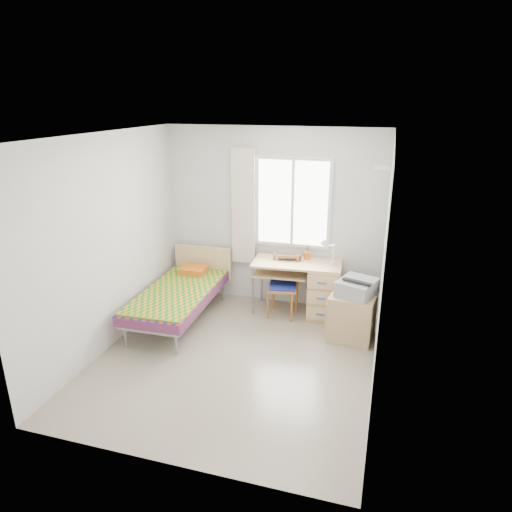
{
  "coord_description": "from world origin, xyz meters",
  "views": [
    {
      "loc": [
        1.58,
        -4.51,
        2.96
      ],
      "look_at": [
        0.1,
        0.55,
        1.13
      ],
      "focal_mm": 32.0,
      "sensor_mm": 36.0,
      "label": 1
    }
  ],
  "objects": [
    {
      "name": "laptop",
      "position": [
        0.32,
        1.48,
        0.79
      ],
      "size": [
        0.37,
        0.28,
        0.03
      ],
      "primitive_type": "imported",
      "rotation": [
        0.0,
        0.0,
        0.19
      ],
      "color": "black",
      "rests_on": "desk"
    },
    {
      "name": "task_lamp",
      "position": [
        0.88,
        1.39,
        1.01
      ],
      "size": [
        0.22,
        0.31,
        0.38
      ],
      "rotation": [
        0.0,
        0.0,
        -0.19
      ],
      "color": "white",
      "rests_on": "desk"
    },
    {
      "name": "ceiling",
      "position": [
        0.0,
        0.0,
        2.6
      ],
      "size": [
        3.5,
        3.5,
        0.0
      ],
      "primitive_type": "plane",
      "rotation": [
        3.14,
        0.0,
        0.0
      ],
      "color": "white",
      "rests_on": "wall_back"
    },
    {
      "name": "wall_right",
      "position": [
        1.6,
        0.0,
        1.3
      ],
      "size": [
        0.0,
        3.5,
        3.5
      ],
      "primitive_type": "plane",
      "rotation": [
        1.57,
        0.0,
        -1.57
      ],
      "color": "silver",
      "rests_on": "ground"
    },
    {
      "name": "desk",
      "position": [
        0.77,
        1.43,
        0.42
      ],
      "size": [
        1.28,
        0.66,
        0.77
      ],
      "rotation": [
        0.0,
        0.0,
        0.07
      ],
      "color": "tan",
      "rests_on": "floor"
    },
    {
      "name": "wall_back",
      "position": [
        0.0,
        1.75,
        1.3
      ],
      "size": [
        3.2,
        0.0,
        3.2
      ],
      "primitive_type": "plane",
      "rotation": [
        1.57,
        0.0,
        0.0
      ],
      "color": "silver",
      "rests_on": "ground"
    },
    {
      "name": "curtain",
      "position": [
        -0.42,
        1.68,
        1.45
      ],
      "size": [
        0.35,
        0.05,
        1.7
      ],
      "primitive_type": "cube",
      "color": "#F7E8CC",
      "rests_on": "wall_back"
    },
    {
      "name": "bed",
      "position": [
        -1.06,
        0.78,
        0.4
      ],
      "size": [
        0.92,
        1.9,
        0.81
      ],
      "rotation": [
        0.0,
        0.0,
        0.02
      ],
      "color": "gray",
      "rests_on": "floor"
    },
    {
      "name": "floor",
      "position": [
        0.0,
        0.0,
        0.0
      ],
      "size": [
        3.5,
        3.5,
        0.0
      ],
      "primitive_type": "plane",
      "color": "#BCAD93",
      "rests_on": "ground"
    },
    {
      "name": "cabinet",
      "position": [
        1.28,
        0.88,
        0.3
      ],
      "size": [
        0.61,
        0.55,
        0.61
      ],
      "rotation": [
        0.0,
        0.0,
        -0.11
      ],
      "color": "tan",
      "rests_on": "floor"
    },
    {
      "name": "chair",
      "position": [
        0.29,
        1.33,
        0.5
      ],
      "size": [
        0.44,
        0.44,
        0.88
      ],
      "rotation": [
        0.0,
        0.0,
        0.18
      ],
      "color": "#92461C",
      "rests_on": "floor"
    },
    {
      "name": "pen_cup",
      "position": [
        0.55,
        1.6,
        0.83
      ],
      "size": [
        0.1,
        0.1,
        0.11
      ],
      "primitive_type": "cylinder",
      "rotation": [
        0.0,
        0.0,
        0.19
      ],
      "color": "#E15419",
      "rests_on": "desk"
    },
    {
      "name": "book",
      "position": [
        0.28,
        1.44,
        0.59
      ],
      "size": [
        0.17,
        0.23,
        0.02
      ],
      "primitive_type": "imported",
      "rotation": [
        0.0,
        0.0,
        0.06
      ],
      "color": "gray",
      "rests_on": "desk"
    },
    {
      "name": "printer",
      "position": [
        1.32,
        0.92,
        0.71
      ],
      "size": [
        0.55,
        0.59,
        0.21
      ],
      "rotation": [
        0.0,
        0.0,
        -0.34
      ],
      "color": "#93959A",
      "rests_on": "cabinet"
    },
    {
      "name": "wall_left",
      "position": [
        -1.6,
        0.0,
        1.3
      ],
      "size": [
        0.0,
        3.5,
        3.5
      ],
      "primitive_type": "plane",
      "rotation": [
        1.57,
        0.0,
        1.57
      ],
      "color": "silver",
      "rests_on": "ground"
    },
    {
      "name": "window",
      "position": [
        0.3,
        1.73,
        1.55
      ],
      "size": [
        1.1,
        0.04,
        1.3
      ],
      "color": "white",
      "rests_on": "wall_back"
    },
    {
      "name": "floating_shelf",
      "position": [
        1.49,
        1.4,
        2.15
      ],
      "size": [
        0.2,
        0.32,
        0.03
      ],
      "primitive_type": "cube",
      "color": "white",
      "rests_on": "wall_right"
    }
  ]
}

